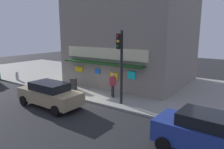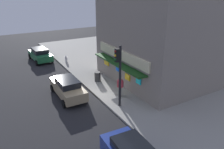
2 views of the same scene
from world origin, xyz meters
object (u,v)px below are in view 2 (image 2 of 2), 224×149
object	(u,v)px
traffic_light	(119,69)
parked_car_green	(40,54)
parked_car_tan	(68,87)
fire_hydrant	(66,59)
trash_can	(98,77)
pedestrian	(120,86)

from	to	relation	value
traffic_light	parked_car_green	bearing A→B (deg)	-170.78
parked_car_tan	fire_hydrant	bearing A→B (deg)	161.77
trash_can	parked_car_green	world-z (taller)	parked_car_green
trash_can	parked_car_tan	xyz separation A→B (m)	(1.40, -3.49, 0.23)
parked_car_green	parked_car_tan	xyz separation A→B (m)	(11.05, -0.32, 0.01)
parked_car_tan	traffic_light	bearing A→B (deg)	36.34
trash_can	pedestrian	size ratio (longest dim) A/B	0.53
fire_hydrant	parked_car_green	size ratio (longest dim) A/B	0.18
traffic_light	trash_can	distance (m)	5.77
pedestrian	parked_car_green	world-z (taller)	pedestrian
trash_can	parked_car_green	xyz separation A→B (m)	(-9.64, -3.17, 0.22)
traffic_light	parked_car_tan	bearing A→B (deg)	-143.66
pedestrian	fire_hydrant	bearing A→B (deg)	-175.45
parked_car_tan	trash_can	bearing A→B (deg)	111.91
traffic_light	parked_car_tan	world-z (taller)	traffic_light
traffic_light	parked_car_tan	distance (m)	5.16
fire_hydrant	trash_can	world-z (taller)	trash_can
fire_hydrant	parked_car_tan	xyz separation A→B (m)	(8.49, -2.80, 0.30)
parked_car_green	parked_car_tan	world-z (taller)	parked_car_tan
pedestrian	parked_car_tan	distance (m)	4.41
fire_hydrant	trash_can	size ratio (longest dim) A/B	0.89
fire_hydrant	parked_car_tan	bearing A→B (deg)	-18.23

